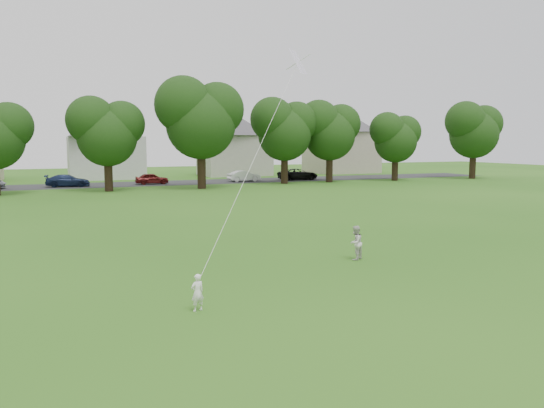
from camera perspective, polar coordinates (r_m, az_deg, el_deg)
name	(u,v)px	position (r m, az deg, el deg)	size (l,w,h in m)	color
ground	(288,290)	(15.63, 1.79, -9.25)	(160.00, 160.00, 0.00)	#265914
street	(117,185)	(56.18, -16.36, 2.02)	(90.00, 7.00, 0.01)	#2D2D30
toddler	(197,292)	(13.79, -8.03, -9.41)	(0.35, 0.23, 0.97)	white
older_boy	(356,243)	(19.64, 8.97, -4.14)	(0.61, 0.48, 1.26)	silver
kite	(258,151)	(16.94, -1.53, 5.76)	(3.38, 3.51, 10.53)	white
tree_row	(171,124)	(50.47, -10.83, 8.42)	(82.69, 8.63, 10.51)	black
parked_cars	(84,180)	(54.87, -19.58, 2.45)	(53.24, 2.43, 1.28)	black
house_row	(106,136)	(65.98, -17.41, 6.94)	(76.33, 13.99, 10.44)	white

